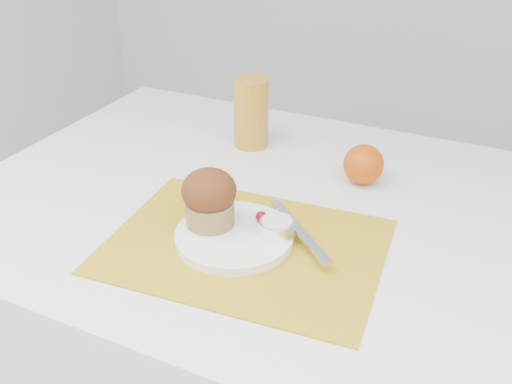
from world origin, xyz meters
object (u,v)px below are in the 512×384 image
at_px(table, 288,360).
at_px(orange, 363,164).
at_px(muffin, 209,197).
at_px(juice_glass, 251,112).
at_px(plate, 234,236).

relative_size(table, orange, 15.97).
bearing_deg(orange, muffin, -122.84).
bearing_deg(table, juice_glass, 132.31).
height_order(orange, muffin, muffin).
relative_size(orange, juice_glass, 0.51).
bearing_deg(muffin, plate, -9.12).
height_order(table, orange, orange).
xyz_separation_m(plate, juice_glass, (-0.13, 0.34, 0.06)).
distance_m(orange, juice_glass, 0.27).
xyz_separation_m(table, orange, (0.08, 0.14, 0.41)).
xyz_separation_m(table, juice_glass, (-0.18, 0.20, 0.45)).
bearing_deg(orange, plate, -114.63).
relative_size(table, juice_glass, 8.18).
relative_size(orange, muffin, 0.79).
distance_m(table, juice_glass, 0.52).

